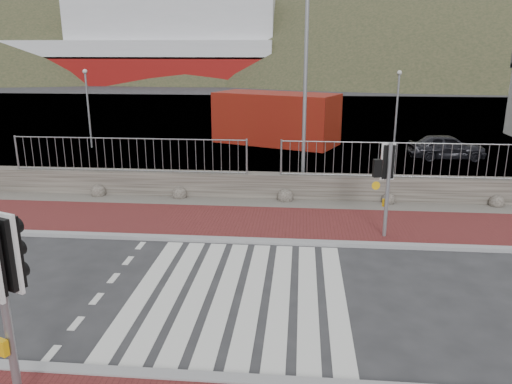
# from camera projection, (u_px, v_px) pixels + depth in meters

# --- Properties ---
(ground) EXTENTS (220.00, 220.00, 0.00)m
(ground) POSITION_uv_depth(u_px,v_px,m) (239.00, 294.00, 10.87)
(ground) COLOR #28282B
(ground) RESTS_ON ground
(sidewalk_far) EXTENTS (40.00, 3.00, 0.08)m
(sidewalk_far) POSITION_uv_depth(u_px,v_px,m) (257.00, 223.00, 15.16)
(sidewalk_far) COLOR maroon
(sidewalk_far) RESTS_ON ground
(kerb_near) EXTENTS (40.00, 0.25, 0.12)m
(kerb_near) POSITION_uv_depth(u_px,v_px,m) (215.00, 379.00, 7.98)
(kerb_near) COLOR gray
(kerb_near) RESTS_ON ground
(kerb_far) EXTENTS (40.00, 0.25, 0.12)m
(kerb_far) POSITION_uv_depth(u_px,v_px,m) (252.00, 241.00, 13.73)
(kerb_far) COLOR gray
(kerb_far) RESTS_ON ground
(zebra_crossing) EXTENTS (4.62, 5.60, 0.01)m
(zebra_crossing) POSITION_uv_depth(u_px,v_px,m) (239.00, 294.00, 10.87)
(zebra_crossing) COLOR silver
(zebra_crossing) RESTS_ON ground
(gravel_strip) EXTENTS (40.00, 1.50, 0.06)m
(gravel_strip) POSITION_uv_depth(u_px,v_px,m) (262.00, 204.00, 17.08)
(gravel_strip) COLOR #59544C
(gravel_strip) RESTS_ON ground
(stone_wall) EXTENTS (40.00, 0.60, 0.90)m
(stone_wall) POSITION_uv_depth(u_px,v_px,m) (264.00, 186.00, 17.73)
(stone_wall) COLOR #423D36
(stone_wall) RESTS_ON ground
(railing) EXTENTS (18.07, 0.07, 1.22)m
(railing) POSITION_uv_depth(u_px,v_px,m) (264.00, 149.00, 17.21)
(railing) COLOR gray
(railing) RESTS_ON stone_wall
(quay) EXTENTS (120.00, 40.00, 0.50)m
(quay) POSITION_uv_depth(u_px,v_px,m) (285.00, 119.00, 37.56)
(quay) COLOR #4C4C4F
(quay) RESTS_ON ground
(water) EXTENTS (220.00, 50.00, 0.05)m
(water) POSITION_uv_depth(u_px,v_px,m) (294.00, 86.00, 71.05)
(water) COLOR #3F4C54
(water) RESTS_ON ground
(ferry) EXTENTS (50.00, 16.00, 20.00)m
(ferry) POSITION_uv_depth(u_px,v_px,m) (134.00, 47.00, 76.51)
(ferry) COLOR maroon
(ferry) RESTS_ON ground
(hills_backdrop) EXTENTS (254.00, 90.00, 100.00)m
(hills_backdrop) POSITION_uv_depth(u_px,v_px,m) (327.00, 193.00, 100.77)
(hills_backdrop) COLOR #29311D
(hills_backdrop) RESTS_ON ground
(traffic_signal_near) EXTENTS (0.50, 0.40, 3.07)m
(traffic_signal_near) POSITION_uv_depth(u_px,v_px,m) (0.00, 274.00, 6.74)
(traffic_signal_near) COLOR gray
(traffic_signal_near) RESTS_ON ground
(traffic_signal_far) EXTENTS (0.67, 0.33, 2.73)m
(traffic_signal_far) POSITION_uv_depth(u_px,v_px,m) (388.00, 170.00, 13.50)
(traffic_signal_far) COLOR gray
(traffic_signal_far) RESTS_ON ground
(streetlight) EXTENTS (1.62, 0.56, 7.77)m
(streetlight) POSITION_uv_depth(u_px,v_px,m) (309.00, 72.00, 17.31)
(streetlight) COLOR gray
(streetlight) RESTS_ON ground
(shipping_container) EXTENTS (7.27, 5.15, 2.80)m
(shipping_container) POSITION_uv_depth(u_px,v_px,m) (276.00, 118.00, 27.75)
(shipping_container) COLOR maroon
(shipping_container) RESTS_ON ground
(car_a) EXTENTS (3.65, 1.66, 1.22)m
(car_a) POSITION_uv_depth(u_px,v_px,m) (447.00, 147.00, 23.95)
(car_a) COLOR black
(car_a) RESTS_ON ground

